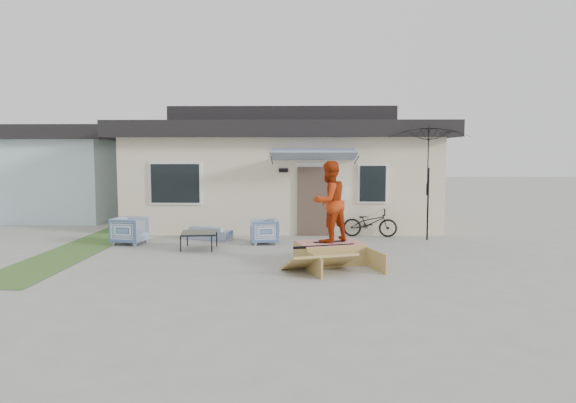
{
  "coord_description": "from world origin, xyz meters",
  "views": [
    {
      "loc": [
        0.6,
        -11.17,
        2.51
      ],
      "look_at": [
        0.3,
        1.8,
        1.3
      ],
      "focal_mm": 32.21,
      "sensor_mm": 36.0,
      "label": 1
    }
  ],
  "objects_px": {
    "armchair_right": "(264,230)",
    "coffee_table": "(199,241)",
    "skate_ramp": "(330,253)",
    "skateboard": "(329,241)",
    "skater": "(329,200)",
    "patio_umbrella": "(428,180)",
    "armchair_left": "(130,229)",
    "bicycle": "(370,220)",
    "loveseat": "(209,230)"
  },
  "relations": [
    {
      "from": "loveseat",
      "to": "armchair_left",
      "type": "height_order",
      "value": "armchair_left"
    },
    {
      "from": "bicycle",
      "to": "skateboard",
      "type": "relative_size",
      "value": 2.24
    },
    {
      "from": "coffee_table",
      "to": "skateboard",
      "type": "bearing_deg",
      "value": -26.38
    },
    {
      "from": "skateboard",
      "to": "skater",
      "type": "bearing_deg",
      "value": 0.0
    },
    {
      "from": "armchair_left",
      "to": "coffee_table",
      "type": "relative_size",
      "value": 0.93
    },
    {
      "from": "skate_ramp",
      "to": "armchair_right",
      "type": "bearing_deg",
      "value": 105.51
    },
    {
      "from": "coffee_table",
      "to": "skater",
      "type": "height_order",
      "value": "skater"
    },
    {
      "from": "armchair_left",
      "to": "armchair_right",
      "type": "distance_m",
      "value": 3.72
    },
    {
      "from": "bicycle",
      "to": "skater",
      "type": "height_order",
      "value": "skater"
    },
    {
      "from": "skateboard",
      "to": "skater",
      "type": "height_order",
      "value": "skater"
    },
    {
      "from": "coffee_table",
      "to": "bicycle",
      "type": "distance_m",
      "value": 5.23
    },
    {
      "from": "skater",
      "to": "skateboard",
      "type": "bearing_deg",
      "value": 180.0
    },
    {
      "from": "skate_ramp",
      "to": "armchair_left",
      "type": "bearing_deg",
      "value": 137.99
    },
    {
      "from": "loveseat",
      "to": "armchair_right",
      "type": "height_order",
      "value": "armchair_right"
    },
    {
      "from": "coffee_table",
      "to": "armchair_right",
      "type": "bearing_deg",
      "value": 26.82
    },
    {
      "from": "bicycle",
      "to": "skate_ramp",
      "type": "xyz_separation_m",
      "value": [
        -1.43,
        -3.8,
        -0.28
      ]
    },
    {
      "from": "armchair_left",
      "to": "skateboard",
      "type": "distance_m",
      "value": 5.87
    },
    {
      "from": "loveseat",
      "to": "armchair_left",
      "type": "bearing_deg",
      "value": 39.65
    },
    {
      "from": "armchair_right",
      "to": "coffee_table",
      "type": "xyz_separation_m",
      "value": [
        -1.66,
        -0.84,
        -0.16
      ]
    },
    {
      "from": "loveseat",
      "to": "skater",
      "type": "relative_size",
      "value": 0.73
    },
    {
      "from": "skate_ramp",
      "to": "patio_umbrella",
      "type": "bearing_deg",
      "value": 29.25
    },
    {
      "from": "bicycle",
      "to": "skater",
      "type": "bearing_deg",
      "value": 164.48
    },
    {
      "from": "coffee_table",
      "to": "skater",
      "type": "bearing_deg",
      "value": -26.38
    },
    {
      "from": "bicycle",
      "to": "skateboard",
      "type": "height_order",
      "value": "bicycle"
    },
    {
      "from": "skater",
      "to": "loveseat",
      "type": "bearing_deg",
      "value": -83.53
    },
    {
      "from": "armchair_left",
      "to": "patio_umbrella",
      "type": "bearing_deg",
      "value": -74.13
    },
    {
      "from": "loveseat",
      "to": "skateboard",
      "type": "height_order",
      "value": "loveseat"
    },
    {
      "from": "armchair_left",
      "to": "coffee_table",
      "type": "xyz_separation_m",
      "value": [
        2.06,
        -0.71,
        -0.2
      ]
    },
    {
      "from": "skate_ramp",
      "to": "skateboard",
      "type": "height_order",
      "value": "skateboard"
    },
    {
      "from": "skateboard",
      "to": "skate_ramp",
      "type": "bearing_deg",
      "value": -88.83
    },
    {
      "from": "patio_umbrella",
      "to": "bicycle",
      "type": "bearing_deg",
      "value": 161.63
    },
    {
      "from": "armchair_left",
      "to": "bicycle",
      "type": "xyz_separation_m",
      "value": [
        6.83,
        1.4,
        0.1
      ]
    },
    {
      "from": "armchair_left",
      "to": "bicycle",
      "type": "distance_m",
      "value": 6.97
    },
    {
      "from": "armchair_left",
      "to": "patio_umbrella",
      "type": "relative_size",
      "value": 0.33
    },
    {
      "from": "skateboard",
      "to": "coffee_table",
      "type": "bearing_deg",
      "value": 136.76
    },
    {
      "from": "armchair_right",
      "to": "skateboard",
      "type": "bearing_deg",
      "value": 23.47
    },
    {
      "from": "loveseat",
      "to": "skateboard",
      "type": "bearing_deg",
      "value": 154.25
    },
    {
      "from": "skateboard",
      "to": "patio_umbrella",
      "type": "bearing_deg",
      "value": 29.88
    },
    {
      "from": "patio_umbrella",
      "to": "loveseat",
      "type": "bearing_deg",
      "value": -179.49
    },
    {
      "from": "armchair_right",
      "to": "coffee_table",
      "type": "height_order",
      "value": "armchair_right"
    },
    {
      "from": "bicycle",
      "to": "skater",
      "type": "xyz_separation_m",
      "value": [
        -1.45,
        -3.76,
        0.93
      ]
    },
    {
      "from": "patio_umbrella",
      "to": "skateboard",
      "type": "xyz_separation_m",
      "value": [
        -3.04,
        -3.23,
        -1.25
      ]
    },
    {
      "from": "coffee_table",
      "to": "patio_umbrella",
      "type": "bearing_deg",
      "value": 13.97
    },
    {
      "from": "skate_ramp",
      "to": "skater",
      "type": "bearing_deg",
      "value": 90.0
    },
    {
      "from": "armchair_left",
      "to": "patio_umbrella",
      "type": "distance_m",
      "value": 8.57
    },
    {
      "from": "coffee_table",
      "to": "skate_ramp",
      "type": "bearing_deg",
      "value": -26.9
    },
    {
      "from": "skater",
      "to": "bicycle",
      "type": "bearing_deg",
      "value": -151.05
    },
    {
      "from": "armchair_left",
      "to": "bicycle",
      "type": "relative_size",
      "value": 0.51
    },
    {
      "from": "coffee_table",
      "to": "patio_umbrella",
      "type": "height_order",
      "value": "patio_umbrella"
    },
    {
      "from": "patio_umbrella",
      "to": "skater",
      "type": "bearing_deg",
      "value": -133.26
    }
  ]
}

